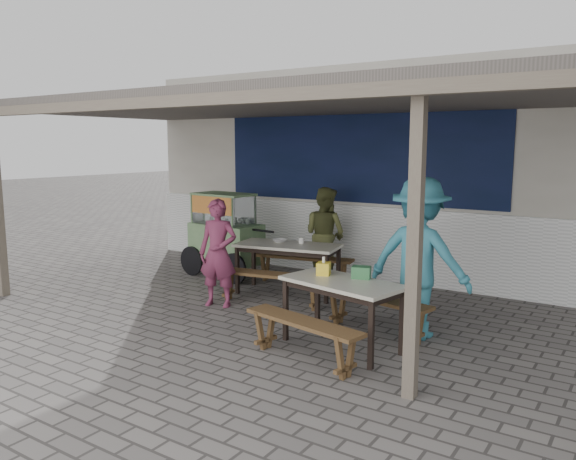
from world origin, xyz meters
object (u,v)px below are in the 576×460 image
(donation_box, at_px, (361,272))
(condiment_jar, at_px, (301,240))
(bench_left_street, at_px, (270,281))
(bench_right_street, at_px, (303,331))
(patron_wall_side, at_px, (325,234))
(condiment_bowl, at_px, (280,241))
(vendor_cart, at_px, (225,231))
(table_right, at_px, (342,288))
(patron_street_side, at_px, (218,253))
(patron_right_table, at_px, (419,258))
(bench_right_wall, at_px, (375,306))
(tissue_box, at_px, (324,269))
(table_left, at_px, (288,249))
(bench_left_wall, at_px, (303,263))

(donation_box, height_order, condiment_jar, donation_box)
(bench_left_street, height_order, bench_right_street, same)
(patron_wall_side, xyz_separation_m, condiment_jar, (0.06, -0.82, 0.03))
(bench_left_street, bearing_deg, condiment_bowl, 103.41)
(bench_right_street, relative_size, vendor_cart, 0.80)
(table_right, xyz_separation_m, condiment_jar, (-1.60, 1.71, 0.13))
(donation_box, relative_size, condiment_jar, 2.29)
(patron_street_side, bearing_deg, patron_right_table, -10.46)
(bench_right_wall, height_order, patron_wall_side, patron_wall_side)
(bench_left_street, bearing_deg, patron_street_side, -154.74)
(patron_right_table, bearing_deg, bench_right_street, 64.73)
(bench_left_street, bearing_deg, tissue_box, -42.20)
(patron_right_table, xyz_separation_m, tissue_box, (-0.86, -0.70, -0.10))
(table_left, xyz_separation_m, condiment_jar, (0.12, 0.18, 0.12))
(vendor_cart, bearing_deg, patron_street_side, -48.93)
(bench_right_wall, height_order, condiment_bowl, condiment_bowl)
(patron_right_table, distance_m, donation_box, 0.76)
(table_right, bearing_deg, donation_box, 70.97)
(table_right, height_order, condiment_bowl, condiment_bowl)
(bench_left_wall, height_order, bench_right_street, same)
(table_left, distance_m, bench_right_wall, 2.09)
(bench_left_street, bearing_deg, patron_wall_side, 81.18)
(vendor_cart, xyz_separation_m, tissue_box, (2.93, -1.79, 0.06))
(patron_right_table, height_order, condiment_jar, patron_right_table)
(table_right, relative_size, patron_street_side, 0.96)
(table_right, height_order, bench_right_wall, table_right)
(table_right, bearing_deg, tissue_box, 169.28)
(bench_left_street, relative_size, bench_left_wall, 1.00)
(table_left, distance_m, bench_right_street, 2.69)
(patron_wall_side, height_order, tissue_box, patron_wall_side)
(bench_right_wall, bearing_deg, table_left, 164.65)
(bench_left_street, xyz_separation_m, patron_wall_side, (-0.06, 1.62, 0.42))
(bench_left_wall, xyz_separation_m, condiment_jar, (0.24, -0.44, 0.45))
(tissue_box, height_order, condiment_bowl, tissue_box)
(bench_left_street, xyz_separation_m, bench_right_street, (1.48, -1.52, -0.01))
(bench_right_street, bearing_deg, patron_street_side, 163.26)
(patron_right_table, bearing_deg, vendor_cart, -15.91)
(tissue_box, bearing_deg, bench_right_wall, 48.51)
(patron_street_side, relative_size, condiment_bowl, 7.49)
(condiment_jar, bearing_deg, patron_wall_side, 94.39)
(bench_right_wall, xyz_separation_m, patron_street_side, (-2.29, -0.11, 0.40))
(table_left, height_order, bench_right_street, table_left)
(patron_street_side, distance_m, patron_wall_side, 2.10)
(bench_left_wall, relative_size, patron_right_table, 0.89)
(bench_left_street, height_order, vendor_cart, vendor_cart)
(bench_left_street, height_order, bench_right_wall, same)
(bench_left_wall, relative_size, vendor_cart, 0.92)
(table_left, height_order, tissue_box, tissue_box)
(patron_street_side, bearing_deg, vendor_cart, 109.49)
(patron_right_table, bearing_deg, condiment_jar, -22.34)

